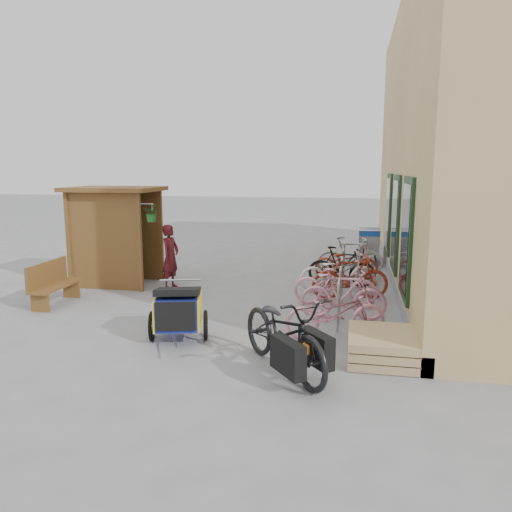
% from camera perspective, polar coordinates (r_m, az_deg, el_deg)
% --- Properties ---
extents(ground, '(80.00, 80.00, 0.00)m').
position_cam_1_polar(ground, '(9.57, -4.71, -7.36)').
color(ground, gray).
extents(kiosk, '(2.49, 1.65, 2.40)m').
position_cam_1_polar(kiosk, '(12.72, -16.11, 3.77)').
color(kiosk, brown).
rests_on(kiosk, ground).
extents(bike_rack, '(0.05, 5.35, 0.86)m').
position_cam_1_polar(bike_rack, '(11.42, 9.78, -1.92)').
color(bike_rack, '#A5A8AD').
rests_on(bike_rack, ground).
extents(pallet_stack, '(1.00, 1.20, 0.40)m').
position_cam_1_polar(pallet_stack, '(7.85, 14.19, -9.96)').
color(pallet_stack, tan).
rests_on(pallet_stack, ground).
extents(bench, '(0.46, 1.44, 0.91)m').
position_cam_1_polar(bench, '(11.37, -22.22, -2.85)').
color(bench, brown).
rests_on(bench, ground).
extents(shopping_carts, '(0.61, 1.70, 1.10)m').
position_cam_1_polar(shopping_carts, '(15.55, 12.76, 1.61)').
color(shopping_carts, silver).
rests_on(shopping_carts, ground).
extents(child_trailer, '(1.06, 1.67, 0.96)m').
position_cam_1_polar(child_trailer, '(8.48, -8.88, -5.97)').
color(child_trailer, navy).
rests_on(child_trailer, ground).
extents(cargo_bike, '(1.96, 2.22, 1.16)m').
position_cam_1_polar(cargo_bike, '(7.08, 3.29, -8.78)').
color(cargo_bike, black).
rests_on(cargo_bike, ground).
extents(person_kiosk, '(0.46, 0.62, 1.53)m').
position_cam_1_polar(person_kiosk, '(12.04, -9.75, -0.09)').
color(person_kiosk, maroon).
rests_on(person_kiosk, ground).
extents(bike_0, '(1.83, 1.14, 0.91)m').
position_cam_1_polar(bike_0, '(8.55, 9.09, -6.40)').
color(bike_0, pink).
rests_on(bike_0, ground).
extents(bike_1, '(1.64, 0.47, 0.99)m').
position_cam_1_polar(bike_1, '(9.61, 9.88, -4.33)').
color(bike_1, pink).
rests_on(bike_1, ground).
extents(bike_2, '(1.75, 0.64, 0.91)m').
position_cam_1_polar(bike_2, '(10.57, 9.04, -3.20)').
color(bike_2, pink).
rests_on(bike_2, ground).
extents(bike_3, '(1.77, 0.93, 1.03)m').
position_cam_1_polar(bike_3, '(11.08, 10.75, -2.34)').
color(bike_3, maroon).
rests_on(bike_3, ground).
extents(bike_4, '(1.88, 1.04, 0.94)m').
position_cam_1_polar(bike_4, '(11.74, 9.32, -1.82)').
color(bike_4, white).
rests_on(bike_4, ground).
extents(bike_5, '(1.67, 0.62, 0.98)m').
position_cam_1_polar(bike_5, '(12.29, 9.75, -1.20)').
color(bike_5, black).
rests_on(bike_5, ground).
extents(bike_6, '(1.64, 0.59, 0.85)m').
position_cam_1_polar(bike_6, '(13.18, 10.26, -0.73)').
color(bike_6, maroon).
rests_on(bike_6, ground).
extents(bike_7, '(1.84, 0.79, 1.07)m').
position_cam_1_polar(bike_7, '(13.47, 10.66, -0.05)').
color(bike_7, '#A3A4A8').
rests_on(bike_7, ground).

